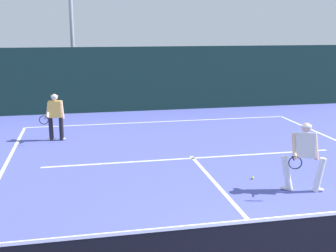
# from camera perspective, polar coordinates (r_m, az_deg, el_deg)

# --- Properties ---
(court_line_baseline_far) EXTENTS (10.44, 0.10, 0.01)m
(court_line_baseline_far) POSITION_cam_1_polar(r_m,az_deg,el_deg) (17.30, -0.99, 0.58)
(court_line_baseline_far) COLOR white
(court_line_baseline_far) RESTS_ON ground_plane
(court_line_service) EXTENTS (8.51, 0.10, 0.01)m
(court_line_service) POSITION_cam_1_polar(r_m,az_deg,el_deg) (12.52, 3.33, -4.26)
(court_line_service) COLOR white
(court_line_service) RESTS_ON ground_plane
(court_line_centre) EXTENTS (0.10, 6.40, 0.01)m
(court_line_centre) POSITION_cam_1_polar(r_m,az_deg,el_deg) (9.83, 7.89, -9.27)
(court_line_centre) COLOR white
(court_line_centre) RESTS_ON ground_plane
(tennis_net) EXTENTS (11.44, 0.09, 1.05)m
(tennis_net) POSITION_cam_1_polar(r_m,az_deg,el_deg) (6.97, 17.09, -14.82)
(tennis_net) COLOR #1E4723
(tennis_net) RESTS_ON ground_plane
(player_near) EXTENTS (1.10, 0.84, 1.62)m
(player_near) POSITION_cam_1_polar(r_m,az_deg,el_deg) (10.28, 17.58, -3.56)
(player_near) COLOR silver
(player_near) RESTS_ON ground_plane
(player_far) EXTENTS (0.79, 0.86, 1.57)m
(player_far) POSITION_cam_1_polar(r_m,az_deg,el_deg) (14.74, -14.70, 1.38)
(player_far) COLOR black
(player_far) RESTS_ON ground_plane
(tennis_ball) EXTENTS (0.07, 0.07, 0.07)m
(tennis_ball) POSITION_cam_1_polar(r_m,az_deg,el_deg) (11.02, 11.13, -6.74)
(tennis_ball) COLOR #D1E033
(tennis_ball) RESTS_ON ground_plane
(back_fence_windscreen) EXTENTS (19.04, 0.12, 2.88)m
(back_fence_windscreen) POSITION_cam_1_polar(r_m,az_deg,el_deg) (19.53, -2.40, 6.25)
(back_fence_windscreen) COLOR #142E2B
(back_fence_windscreen) RESTS_ON ground_plane
(light_pole) EXTENTS (0.55, 0.44, 6.55)m
(light_pole) POSITION_cam_1_polar(r_m,az_deg,el_deg) (20.72, -12.67, 13.68)
(light_pole) COLOR #9EA39E
(light_pole) RESTS_ON ground_plane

